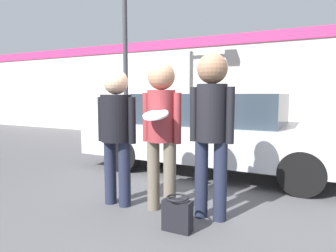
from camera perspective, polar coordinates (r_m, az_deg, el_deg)
ground_plane at (r=3.62m, az=1.39°, el=-16.61°), size 56.00×56.00×0.00m
storefront_building at (r=9.10m, az=17.87°, el=7.11°), size 24.00×0.22×3.16m
person_left at (r=3.76m, az=-9.79°, el=0.25°), size 0.55×0.38×1.70m
person_middle_with_frisbee at (r=3.50m, az=-1.29°, el=0.45°), size 0.49×0.55×1.76m
person_right at (r=3.31m, az=8.29°, el=1.05°), size 0.50×0.33×1.84m
parked_car_near at (r=5.55m, az=8.99°, el=-1.10°), size 4.78×1.89×1.41m
street_lamp at (r=7.93m, az=-6.26°, el=18.96°), size 1.54×0.35×5.03m
handbag at (r=3.19m, az=1.80°, el=-16.48°), size 0.30×0.23×0.36m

